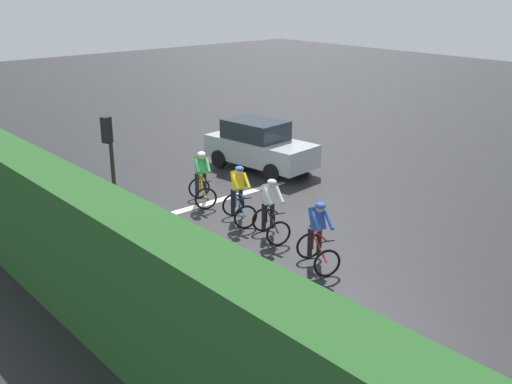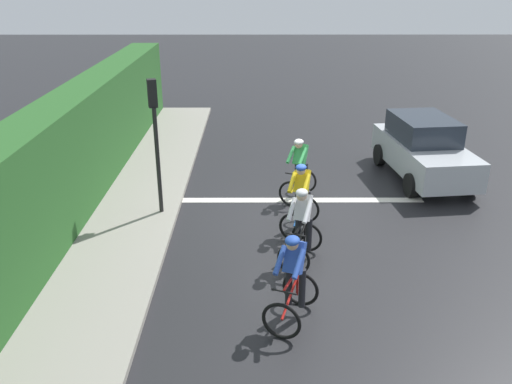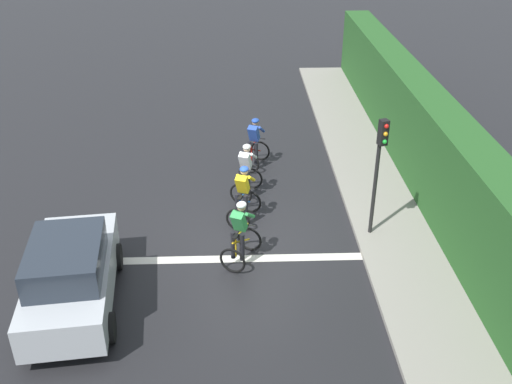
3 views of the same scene
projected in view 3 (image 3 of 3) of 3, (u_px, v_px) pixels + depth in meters
The scene contains 11 objects.
ground_plane at pixel (249, 237), 15.45m from camera, with size 80.00×80.00×0.00m, color black.
sidewalk_kerb at pixel (389, 195), 17.30m from camera, with size 2.80×25.44×0.12m, color gray.
stone_wall_low at pixel (420, 189), 17.24m from camera, with size 0.44×25.44×0.50m, color gray.
hedge_wall at pixel (435, 154), 16.69m from camera, with size 1.10×25.44×2.83m, color #265623.
road_marking_stop_line at pixel (250, 258), 14.58m from camera, with size 7.00×0.30×0.01m, color silver.
cyclist_lead at pixel (254, 145), 18.74m from camera, with size 1.04×1.26×1.66m.
cyclist_second at pixel (246, 173), 16.99m from camera, with size 1.01×1.25×1.66m.
cyclist_mid at pixel (243, 197), 15.73m from camera, with size 1.01×1.25×1.66m.
cyclist_fourth at pixel (240, 235), 14.08m from camera, with size 1.07×1.27×1.66m.
car_silver at pixel (71, 274), 12.57m from camera, with size 2.23×4.26×1.76m.
traffic_light_near_crossing at pixel (379, 161), 14.38m from camera, with size 0.25×0.31×3.34m.
Camera 3 is at (-0.26, -12.95, 8.51)m, focal length 40.79 mm.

